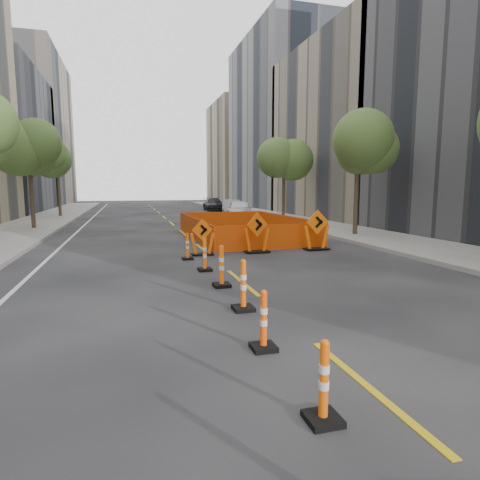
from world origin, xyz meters
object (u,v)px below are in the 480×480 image
object	(u,v)px
channelizer_6	(187,246)
parked_car_far	(213,204)
channelizer_5	(205,254)
chevron_sign_right	(317,230)
chevron_sign_center	(257,233)
parked_car_mid	(231,208)
channelizer_1	(324,381)
channelizer_4	(222,266)
chevron_sign_left	(202,237)
channelizer_3	(243,285)
channelizer_2	(264,320)
parked_car_near	(240,210)

from	to	relation	value
channelizer_6	parked_car_far	bearing A→B (deg)	76.26
channelizer_5	chevron_sign_right	world-z (taller)	chevron_sign_right
channelizer_6	chevron_sign_center	bearing A→B (deg)	14.16
chevron_sign_right	parked_car_mid	distance (m)	20.05
parked_car_mid	channelizer_1	bearing A→B (deg)	-87.98
chevron_sign_center	channelizer_4	bearing A→B (deg)	-134.37
chevron_sign_right	parked_car_far	world-z (taller)	chevron_sign_right
channelizer_5	parked_car_far	size ratio (longest dim) A/B	0.23
chevron_sign_left	chevron_sign_right	bearing A→B (deg)	-12.31
channelizer_3	chevron_sign_left	world-z (taller)	chevron_sign_left
channelizer_2	channelizer_6	bearing A→B (deg)	90.13
chevron_sign_left	parked_car_far	world-z (taller)	chevron_sign_left
parked_car_far	channelizer_1	bearing A→B (deg)	-96.80
channelizer_3	parked_car_near	xyz separation A→B (m)	(6.03, 21.86, 0.24)
chevron_sign_center	parked_car_near	xyz separation A→B (m)	(3.46, 14.91, -0.01)
channelizer_4	parked_car_far	size ratio (longest dim) A/B	0.24
chevron_sign_left	parked_car_near	xyz separation A→B (m)	(5.63, 14.87, 0.10)
channelizer_4	parked_car_mid	xyz separation A→B (m)	(6.64, 24.85, 0.15)
channelizer_5	chevron_sign_center	bearing A→B (deg)	46.94
parked_car_mid	parked_car_far	size ratio (longest dim) A/B	0.93
channelizer_6	chevron_sign_right	bearing A→B (deg)	7.43
channelizer_2	channelizer_5	bearing A→B (deg)	87.99
chevron_sign_center	parked_car_far	distance (m)	27.93
chevron_sign_center	parked_car_far	world-z (taller)	chevron_sign_center
channelizer_6	chevron_sign_right	distance (m)	5.48
channelizer_4	chevron_sign_right	xyz separation A→B (m)	(5.13, 4.86, 0.28)
channelizer_1	channelizer_3	world-z (taller)	channelizer_3
chevron_sign_left	parked_car_mid	bearing A→B (deg)	60.92
channelizer_5	parked_car_near	xyz separation A→B (m)	(6.07, 17.70, 0.27)
channelizer_6	channelizer_4	bearing A→B (deg)	-85.96
parked_car_near	parked_car_far	distance (m)	12.74
channelizer_1	channelizer_4	size ratio (longest dim) A/B	0.87
channelizer_6	parked_car_near	size ratio (longest dim) A/B	0.21
chevron_sign_left	parked_car_near	world-z (taller)	parked_car_near
chevron_sign_right	chevron_sign_center	bearing A→B (deg)	178.77
channelizer_4	chevron_sign_left	size ratio (longest dim) A/B	0.79
chevron_sign_center	parked_car_far	bearing A→B (deg)	64.91
channelizer_3	chevron_sign_center	world-z (taller)	chevron_sign_center
chevron_sign_left	parked_car_mid	distance (m)	20.90
channelizer_4	parked_car_near	distance (m)	20.68
channelizer_2	parked_car_near	world-z (taller)	parked_car_near
parked_car_near	parked_car_far	world-z (taller)	parked_car_near
channelizer_6	chevron_sign_left	world-z (taller)	chevron_sign_left
channelizer_6	parked_car_near	world-z (taller)	parked_car_near
channelizer_5	chevron_sign_left	distance (m)	2.88
chevron_sign_right	parked_car_near	size ratio (longest dim) A/B	0.36
chevron_sign_left	chevron_sign_right	size ratio (longest dim) A/B	0.84
channelizer_1	channelizer_5	size ratio (longest dim) A/B	0.92
chevron_sign_right	parked_car_far	xyz separation A→B (m)	(1.51, 27.64, -0.16)
chevron_sign_right	channelizer_3	bearing A→B (deg)	-127.54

